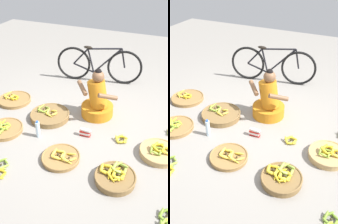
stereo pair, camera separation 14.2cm
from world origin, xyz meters
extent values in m
plane|color=gray|center=(0.00, 0.00, 0.00)|extent=(10.00, 10.00, 0.00)
cylinder|color=orange|center=(0.02, 0.30, 0.09)|extent=(0.52, 0.52, 0.18)
cylinder|color=orange|center=(0.02, 0.30, 0.39)|extent=(0.43, 0.39, 0.48)
sphere|color=brown|center=(0.02, 0.30, 0.69)|extent=(0.19, 0.19, 0.19)
sphere|color=black|center=(0.02, 0.30, 0.77)|extent=(0.10, 0.10, 0.10)
cylinder|color=brown|center=(-0.22, 0.24, 0.48)|extent=(0.26, 0.27, 0.16)
cylinder|color=brown|center=(0.24, 0.13, 0.48)|extent=(0.29, 0.24, 0.16)
torus|color=black|center=(-0.88, 1.38, 0.34)|extent=(0.68, 0.17, 0.68)
torus|color=black|center=(0.12, 1.56, 0.34)|extent=(0.68, 0.17, 0.68)
cylinder|color=black|center=(-0.22, 1.50, 0.45)|extent=(0.55, 0.13, 0.55)
cylinder|color=black|center=(-0.54, 1.44, 0.43)|extent=(0.15, 0.06, 0.49)
cylinder|color=black|center=(-0.28, 1.49, 0.69)|extent=(0.65, 0.15, 0.08)
cylinder|color=black|center=(-0.68, 1.41, 0.27)|extent=(0.42, 0.11, 0.18)
cylinder|color=black|center=(-0.74, 1.40, 0.50)|extent=(0.31, 0.09, 0.35)
cylinder|color=black|center=(0.08, 1.55, 0.53)|extent=(0.12, 0.05, 0.38)
ellipsoid|color=black|center=(-0.59, 1.43, 0.70)|extent=(0.18, 0.08, 0.05)
cylinder|color=olive|center=(-1.11, -0.65, 0.03)|extent=(0.53, 0.53, 0.06)
torus|color=olive|center=(-1.11, -0.65, 0.06)|extent=(0.54, 0.54, 0.02)
ellipsoid|color=#8CAD38|center=(-1.05, -0.65, 0.08)|extent=(0.05, 0.13, 0.06)
ellipsoid|color=#8CAD38|center=(-1.09, -0.60, 0.09)|extent=(0.13, 0.07, 0.07)
ellipsoid|color=#8CAD38|center=(-1.14, -0.61, 0.08)|extent=(0.12, 0.11, 0.06)
ellipsoid|color=#8CAD38|center=(-1.15, -0.68, 0.09)|extent=(0.09, 0.13, 0.08)
ellipsoid|color=#8CAD38|center=(-1.07, -0.70, 0.08)|extent=(0.13, 0.09, 0.06)
sphere|color=#382D19|center=(-1.10, -0.65, 0.09)|extent=(0.03, 0.03, 0.03)
ellipsoid|color=yellow|center=(-1.06, -0.64, 0.09)|extent=(0.05, 0.15, 0.09)
ellipsoid|color=yellow|center=(-1.10, -0.57, 0.08)|extent=(0.15, 0.10, 0.07)
ellipsoid|color=yellow|center=(-1.19, -0.60, 0.09)|extent=(0.09, 0.15, 0.09)
ellipsoid|color=yellow|center=(-1.10, -0.69, 0.09)|extent=(0.15, 0.10, 0.08)
sphere|color=#382D19|center=(-1.13, -0.63, 0.08)|extent=(0.03, 0.03, 0.03)
ellipsoid|color=#8CAD38|center=(-1.08, -0.76, 0.08)|extent=(0.05, 0.14, 0.06)
ellipsoid|color=#8CAD38|center=(-1.12, -0.71, 0.09)|extent=(0.15, 0.07, 0.08)
cylinder|color=tan|center=(1.13, -0.30, 0.04)|extent=(0.51, 0.51, 0.08)
torus|color=tan|center=(1.13, -0.30, 0.08)|extent=(0.52, 0.52, 0.02)
ellipsoid|color=yellow|center=(1.22, -0.24, 0.11)|extent=(0.12, 0.05, 0.07)
ellipsoid|color=yellow|center=(1.18, -0.29, 0.11)|extent=(0.04, 0.12, 0.07)
ellipsoid|color=yellow|center=(1.24, -0.34, 0.11)|extent=(0.13, 0.05, 0.06)
sphere|color=#382D19|center=(1.23, -0.29, 0.11)|extent=(0.03, 0.03, 0.03)
ellipsoid|color=gold|center=(1.18, -0.29, 0.11)|extent=(0.07, 0.15, 0.08)
ellipsoid|color=gold|center=(1.16, -0.23, 0.11)|extent=(0.12, 0.13, 0.07)
ellipsoid|color=gold|center=(1.10, -0.21, 0.11)|extent=(0.15, 0.07, 0.07)
ellipsoid|color=gold|center=(1.05, -0.24, 0.11)|extent=(0.10, 0.15, 0.08)
ellipsoid|color=gold|center=(1.06, -0.31, 0.11)|extent=(0.12, 0.14, 0.08)
ellipsoid|color=gold|center=(1.09, -0.34, 0.11)|extent=(0.15, 0.08, 0.09)
ellipsoid|color=gold|center=(1.16, -0.32, 0.11)|extent=(0.13, 0.13, 0.07)
sphere|color=#382D19|center=(1.11, -0.27, 0.11)|extent=(0.03, 0.03, 0.03)
ellipsoid|color=#8CAD38|center=(1.15, -0.35, 0.11)|extent=(0.05, 0.15, 0.07)
ellipsoid|color=#8CAD38|center=(1.10, -0.28, 0.10)|extent=(0.15, 0.05, 0.05)
ellipsoid|color=#8CAD38|center=(1.03, -0.34, 0.11)|extent=(0.03, 0.14, 0.09)
ellipsoid|color=#8CAD38|center=(1.10, -0.40, 0.11)|extent=(0.15, 0.05, 0.08)
sphere|color=#382D19|center=(1.09, -0.34, 0.10)|extent=(0.03, 0.03, 0.03)
cylinder|color=olive|center=(-0.05, -0.88, 0.03)|extent=(0.50, 0.50, 0.05)
torus|color=olive|center=(-0.05, -0.88, 0.05)|extent=(0.51, 0.51, 0.02)
ellipsoid|color=yellow|center=(0.14, -0.89, 0.09)|extent=(0.06, 0.15, 0.09)
ellipsoid|color=yellow|center=(0.07, -0.81, 0.08)|extent=(0.16, 0.03, 0.07)
ellipsoid|color=yellow|center=(0.00, -0.89, 0.08)|extent=(0.06, 0.16, 0.08)
ellipsoid|color=yellow|center=(0.07, -0.95, 0.08)|extent=(0.15, 0.03, 0.08)
sphere|color=#382D19|center=(0.07, -0.88, 0.08)|extent=(0.03, 0.03, 0.03)
ellipsoid|color=yellow|center=(-0.02, -0.87, 0.08)|extent=(0.06, 0.15, 0.08)
ellipsoid|color=yellow|center=(-0.08, -0.82, 0.08)|extent=(0.15, 0.04, 0.06)
ellipsoid|color=yellow|center=(-0.15, -0.87, 0.08)|extent=(0.06, 0.15, 0.07)
ellipsoid|color=yellow|center=(-0.08, -0.94, 0.08)|extent=(0.15, 0.05, 0.07)
sphere|color=#382D19|center=(-0.08, -0.88, 0.08)|extent=(0.03, 0.03, 0.03)
cylinder|color=brown|center=(-0.65, -0.08, 0.04)|extent=(0.62, 0.62, 0.08)
torus|color=brown|center=(-0.65, -0.08, 0.08)|extent=(0.63, 0.63, 0.02)
ellipsoid|color=yellow|center=(-0.55, -0.10, 0.11)|extent=(0.05, 0.15, 0.06)
ellipsoid|color=yellow|center=(-0.60, -0.02, 0.11)|extent=(0.15, 0.06, 0.07)
ellipsoid|color=yellow|center=(-0.68, -0.09, 0.12)|extent=(0.03, 0.14, 0.09)
ellipsoid|color=yellow|center=(-0.63, -0.15, 0.11)|extent=(0.15, 0.06, 0.06)
sphere|color=#382D19|center=(-0.61, -0.09, 0.11)|extent=(0.03, 0.03, 0.03)
ellipsoid|color=#8CAD38|center=(-0.72, -0.04, 0.11)|extent=(0.05, 0.16, 0.06)
ellipsoid|color=#8CAD38|center=(-0.75, 0.02, 0.11)|extent=(0.15, 0.11, 0.07)
ellipsoid|color=#8CAD38|center=(-0.85, -0.01, 0.11)|extent=(0.09, 0.16, 0.07)
ellipsoid|color=#8CAD38|center=(-0.85, -0.06, 0.11)|extent=(0.09, 0.16, 0.05)
ellipsoid|color=#8CAD38|center=(-0.78, -0.11, 0.11)|extent=(0.16, 0.05, 0.07)
sphere|color=#382D19|center=(-0.79, -0.04, 0.11)|extent=(0.03, 0.03, 0.03)
cylinder|color=brown|center=(0.72, -0.95, 0.04)|extent=(0.49, 0.49, 0.08)
torus|color=brown|center=(0.72, -0.95, 0.08)|extent=(0.50, 0.50, 0.02)
ellipsoid|color=yellow|center=(0.80, -0.96, 0.11)|extent=(0.05, 0.13, 0.07)
ellipsoid|color=yellow|center=(0.78, -0.90, 0.12)|extent=(0.13, 0.10, 0.09)
ellipsoid|color=yellow|center=(0.73, -0.90, 0.11)|extent=(0.13, 0.09, 0.06)
ellipsoid|color=yellow|center=(0.70, -0.95, 0.11)|extent=(0.05, 0.13, 0.08)
ellipsoid|color=yellow|center=(0.73, -1.00, 0.11)|extent=(0.13, 0.07, 0.06)
ellipsoid|color=yellow|center=(0.77, -1.00, 0.11)|extent=(0.13, 0.09, 0.08)
sphere|color=#382D19|center=(0.75, -0.95, 0.11)|extent=(0.04, 0.04, 0.04)
ellipsoid|color=#9EB747|center=(0.81, -0.84, 0.11)|extent=(0.05, 0.16, 0.07)
ellipsoid|color=#9EB747|center=(0.77, -0.78, 0.12)|extent=(0.16, 0.10, 0.09)
ellipsoid|color=#9EB747|center=(0.69, -0.80, 0.11)|extent=(0.14, 0.14, 0.08)
ellipsoid|color=#9EB747|center=(0.67, -0.83, 0.12)|extent=(0.07, 0.16, 0.09)
ellipsoid|color=#9EB747|center=(0.71, -0.91, 0.11)|extent=(0.16, 0.09, 0.08)
ellipsoid|color=#9EB747|center=(0.76, -0.91, 0.12)|extent=(0.16, 0.09, 0.10)
sphere|color=#382D19|center=(0.74, -0.85, 0.11)|extent=(0.03, 0.03, 0.03)
ellipsoid|color=yellow|center=(0.64, -0.93, 0.11)|extent=(0.07, 0.14, 0.07)
ellipsoid|color=yellow|center=(0.59, -0.86, 0.11)|extent=(0.13, 0.04, 0.07)
ellipsoid|color=yellow|center=(0.53, -0.92, 0.11)|extent=(0.05, 0.13, 0.08)
ellipsoid|color=yellow|center=(0.59, -0.97, 0.11)|extent=(0.13, 0.05, 0.07)
sphere|color=#382D19|center=(0.59, -0.91, 0.11)|extent=(0.04, 0.04, 0.04)
ellipsoid|color=gold|center=(0.79, -0.97, 0.10)|extent=(0.05, 0.16, 0.06)
ellipsoid|color=gold|center=(0.74, -0.89, 0.11)|extent=(0.16, 0.07, 0.08)
ellipsoid|color=gold|center=(0.68, -0.89, 0.11)|extent=(0.15, 0.10, 0.08)
ellipsoid|color=gold|center=(0.65, -0.97, 0.11)|extent=(0.05, 0.16, 0.08)
ellipsoid|color=gold|center=(0.67, -1.01, 0.11)|extent=(0.15, 0.12, 0.07)
ellipsoid|color=gold|center=(0.77, -1.01, 0.10)|extent=(0.14, 0.13, 0.06)
sphere|color=#382D19|center=(0.72, -0.95, 0.11)|extent=(0.03, 0.03, 0.03)
cylinder|color=olive|center=(-1.48, 0.13, 0.03)|extent=(0.57, 0.57, 0.05)
torus|color=olive|center=(-1.48, 0.13, 0.05)|extent=(0.58, 0.58, 0.02)
ellipsoid|color=gold|center=(-1.43, 0.13, 0.08)|extent=(0.04, 0.12, 0.06)
ellipsoid|color=gold|center=(-1.44, 0.16, 0.08)|extent=(0.10, 0.11, 0.06)
ellipsoid|color=gold|center=(-1.48, 0.18, 0.08)|extent=(0.12, 0.04, 0.06)
ellipsoid|color=gold|center=(-1.53, 0.15, 0.08)|extent=(0.07, 0.12, 0.05)
ellipsoid|color=gold|center=(-1.52, 0.10, 0.08)|extent=(0.09, 0.12, 0.07)
ellipsoid|color=gold|center=(-1.50, 0.08, 0.08)|extent=(0.12, 0.08, 0.05)
ellipsoid|color=gold|center=(-1.45, 0.09, 0.08)|extent=(0.11, 0.09, 0.08)
sphere|color=#382D19|center=(-1.48, 0.13, 0.08)|extent=(0.03, 0.03, 0.03)
ellipsoid|color=yellow|center=(-1.53, 0.15, 0.08)|extent=(0.05, 0.16, 0.08)
ellipsoid|color=yellow|center=(-1.56, 0.20, 0.08)|extent=(0.15, 0.11, 0.06)
ellipsoid|color=yellow|center=(-1.65, 0.18, 0.09)|extent=(0.11, 0.14, 0.09)
ellipsoid|color=yellow|center=(-1.64, 0.09, 0.08)|extent=(0.13, 0.13, 0.06)
ellipsoid|color=yellow|center=(-1.58, 0.08, 0.08)|extent=(0.16, 0.07, 0.07)
sphere|color=#382D19|center=(-1.60, 0.14, 0.08)|extent=(0.03, 0.03, 0.03)
ellipsoid|color=yellow|center=(0.64, -0.21, 0.03)|extent=(0.05, 0.15, 0.07)
ellipsoid|color=yellow|center=(0.61, -0.14, 0.03)|extent=(0.15, 0.09, 0.07)
ellipsoid|color=yellow|center=(0.53, -0.15, 0.03)|extent=(0.13, 0.13, 0.07)
ellipsoid|color=yellow|center=(0.53, -0.24, 0.04)|extent=(0.11, 0.14, 0.09)
ellipsoid|color=yellow|center=(0.61, -0.25, 0.02)|extent=(0.14, 0.10, 0.06)
sphere|color=#382D19|center=(0.58, -0.20, 0.03)|extent=(0.03, 0.03, 0.03)
ellipsoid|color=gold|center=(-0.56, -1.41, 0.02)|extent=(0.04, 0.14, 0.06)
ellipsoid|color=gold|center=(-0.61, -1.36, 0.02)|extent=(0.15, 0.06, 0.05)
ellipsoid|color=#8CAD38|center=(-0.63, -1.29, 0.03)|extent=(0.07, 0.16, 0.08)
ellipsoid|color=#8CAD38|center=(-0.66, -1.22, 0.03)|extent=(0.14, 0.11, 0.09)
ellipsoid|color=#8CAD38|center=(-0.73, -1.22, 0.03)|extent=(0.15, 0.10, 0.08)
ellipsoid|color=#8CAD38|center=(-0.67, -1.34, 0.03)|extent=(0.15, 0.10, 0.07)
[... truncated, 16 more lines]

